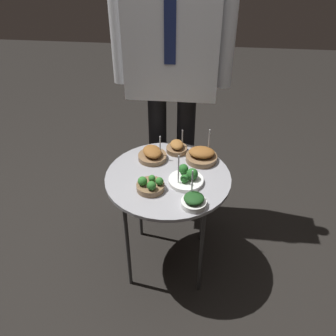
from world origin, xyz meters
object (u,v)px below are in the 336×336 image
Objects in this scene: bowl_roast_back_left at (177,147)px; bowl_roast_center at (202,155)px; serving_cart at (168,183)px; waiter_figure at (172,49)px; bowl_roast_back_right at (152,154)px; bowl_spinach_mid_right at (194,201)px; bowl_broccoli_front_center at (187,178)px; bowl_broccoli_far_rim at (150,185)px.

bowl_roast_back_left is 0.15m from bowl_roast_center.
bowl_roast_center reaches higher than bowl_roast_back_left.
serving_cart is 0.36× the size of waiter_figure.
bowl_roast_back_right reaches higher than serving_cart.
waiter_figure is (-0.16, 0.67, 0.46)m from bowl_spinach_mid_right.
serving_cart is 3.60× the size of bowl_broccoli_front_center.
bowl_roast_center is (0.24, 0.27, 0.00)m from bowl_broccoli_far_rim.
bowl_roast_back_left is 0.07× the size of waiter_figure.
bowl_broccoli_far_rim is 0.74m from waiter_figure.
bowl_broccoli_far_rim is 0.36m from bowl_roast_back_left.
bowl_broccoli_far_rim is 0.08× the size of waiter_figure.
bowl_spinach_mid_right is 0.83m from waiter_figure.
bowl_broccoli_front_center is 0.19m from bowl_broccoli_far_rim.
bowl_roast_center is at bearing 86.21° from bowl_spinach_mid_right.
bowl_roast_back_right is at bearing -145.35° from bowl_roast_back_left.
bowl_roast_back_right reaches higher than bowl_broccoli_far_rim.
bowl_roast_back_left reaches higher than bowl_broccoli_far_rim.
waiter_figure reaches higher than bowl_roast_back_left.
bowl_roast_back_right is 0.15m from bowl_roast_back_left.
waiter_figure is at bearing 102.14° from bowl_roast_back_left.
bowl_spinach_mid_right is at bearing -76.13° from bowl_broccoli_front_center.
bowl_roast_back_right is at bearing 137.21° from bowl_broccoli_front_center.
bowl_broccoli_far_rim is 0.77× the size of bowl_spinach_mid_right.
bowl_broccoli_front_center is 1.30× the size of bowl_broccoli_far_rim.
bowl_spinach_mid_right is (0.24, -0.35, -0.00)m from bowl_roast_back_right.
bowl_roast_center is (0.07, 0.19, 0.01)m from bowl_broccoli_front_center.
bowl_broccoli_far_rim is (-0.07, -0.12, 0.07)m from serving_cart.
bowl_broccoli_far_rim is at bearing -105.95° from bowl_roast_back_left.
bowl_broccoli_front_center reaches higher than serving_cart.
bowl_broccoli_front_center is 1.14× the size of bowl_roast_back_right.
bowl_spinach_mid_right reaches higher than serving_cart.
bowl_roast_back_right is 0.56m from waiter_figure.
waiter_figure is (-0.05, 0.24, 0.46)m from bowl_roast_back_left.
bowl_broccoli_far_rim is at bearing -154.74° from bowl_broccoli_front_center.
bowl_broccoli_far_rim is 1.05× the size of bowl_roast_back_left.
bowl_roast_back_left is 0.45m from bowl_spinach_mid_right.
bowl_roast_back_left is at bearing 104.83° from bowl_broccoli_front_center.
bowl_roast_center is 0.37m from bowl_spinach_mid_right.
bowl_roast_back_right is 0.26m from bowl_roast_center.
bowl_roast_back_right is 0.90× the size of bowl_roast_center.
serving_cart is 3.63× the size of bowl_spinach_mid_right.
bowl_broccoli_front_center reaches higher than bowl_broccoli_far_rim.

